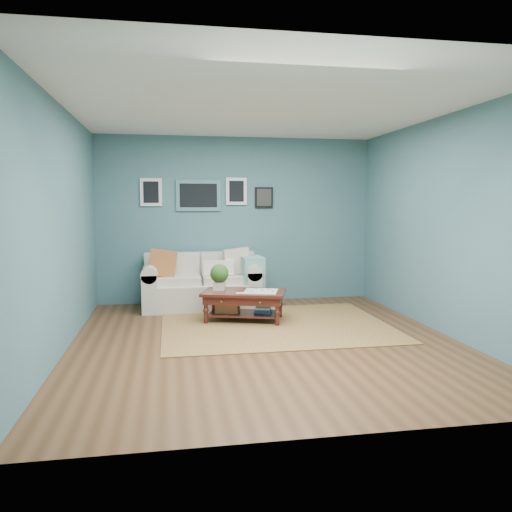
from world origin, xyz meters
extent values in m
plane|color=brown|center=(0.00, 0.00, 0.00)|extent=(5.00, 5.00, 0.00)
plane|color=white|center=(0.00, 0.00, 2.70)|extent=(5.00, 5.00, 0.00)
cube|color=#416570|center=(0.00, 2.50, 1.35)|extent=(4.50, 0.02, 2.70)
cube|color=#416570|center=(0.00, -2.50, 1.35)|extent=(4.50, 0.02, 2.70)
cube|color=#416570|center=(-2.25, 0.00, 1.35)|extent=(0.02, 5.00, 2.70)
cube|color=#416570|center=(2.25, 0.00, 1.35)|extent=(0.02, 5.00, 2.70)
cube|color=slate|center=(-0.62, 2.48, 1.75)|extent=(0.72, 0.03, 0.50)
cube|color=black|center=(-0.62, 2.46, 1.75)|extent=(0.60, 0.01, 0.38)
cube|color=white|center=(-1.37, 2.48, 1.80)|extent=(0.34, 0.03, 0.44)
cube|color=white|center=(0.00, 2.48, 1.82)|extent=(0.34, 0.03, 0.44)
cube|color=black|center=(0.46, 2.48, 1.72)|extent=(0.30, 0.03, 0.34)
cube|color=brown|center=(0.27, 0.69, 0.01)|extent=(2.98, 2.38, 0.01)
cube|color=beige|center=(-0.62, 1.99, 0.20)|extent=(1.33, 0.82, 0.39)
cube|color=beige|center=(-0.62, 2.31, 0.62)|extent=(1.74, 0.21, 0.45)
cube|color=beige|center=(-1.40, 1.99, 0.29)|extent=(0.22, 0.82, 0.58)
cube|color=beige|center=(0.15, 1.99, 0.29)|extent=(0.22, 0.82, 0.58)
cylinder|color=beige|center=(-1.40, 1.99, 0.58)|extent=(0.24, 0.82, 0.24)
cylinder|color=beige|center=(0.15, 1.99, 0.58)|extent=(0.24, 0.82, 0.24)
cube|color=beige|center=(-0.98, 1.93, 0.45)|extent=(0.67, 0.52, 0.12)
cube|color=beige|center=(-0.27, 1.93, 0.45)|extent=(0.67, 0.52, 0.12)
cube|color=beige|center=(-0.98, 2.20, 0.68)|extent=(0.67, 0.11, 0.34)
cube|color=beige|center=(-0.27, 2.20, 0.68)|extent=(0.67, 0.11, 0.34)
cube|color=#DC5934|center=(-1.20, 1.94, 0.72)|extent=(0.45, 0.16, 0.44)
cube|color=beige|center=(-0.06, 2.01, 0.72)|extent=(0.44, 0.17, 0.43)
cube|color=silver|center=(-0.36, 1.90, 0.64)|extent=(0.47, 0.11, 0.22)
cube|color=#7AB0A4|center=(0.15, 1.88, 0.43)|extent=(0.32, 0.52, 0.75)
cube|color=black|center=(-0.10, 1.02, 0.40)|extent=(1.26, 0.95, 0.04)
cube|color=black|center=(-0.10, 1.02, 0.33)|extent=(1.16, 0.86, 0.11)
cube|color=black|center=(-0.10, 1.02, 0.10)|extent=(1.05, 0.74, 0.02)
sphere|color=gold|center=(-0.43, 0.81, 0.33)|extent=(0.03, 0.03, 0.03)
sphere|color=gold|center=(0.06, 0.66, 0.33)|extent=(0.03, 0.03, 0.03)
cylinder|color=black|center=(-0.63, 0.92, 0.19)|extent=(0.06, 0.06, 0.38)
cylinder|color=black|center=(0.29, 0.64, 0.19)|extent=(0.06, 0.06, 0.38)
cylinder|color=black|center=(-0.49, 1.40, 0.19)|extent=(0.06, 0.06, 0.38)
cylinder|color=black|center=(0.44, 1.12, 0.19)|extent=(0.06, 0.06, 0.38)
cube|color=beige|center=(-0.42, 1.17, 0.47)|extent=(0.19, 0.19, 0.11)
sphere|color=#2D511B|center=(-0.42, 1.17, 0.65)|extent=(0.26, 0.26, 0.26)
cube|color=silver|center=(0.12, 0.95, 0.42)|extent=(0.56, 0.56, 0.01)
cube|color=#9B643C|center=(-0.32, 1.09, 0.21)|extent=(0.37, 0.31, 0.19)
cube|color=#255293|center=(0.16, 0.96, 0.17)|extent=(0.26, 0.23, 0.10)
camera|label=1|loc=(-1.10, -5.68, 1.62)|focal=35.00mm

